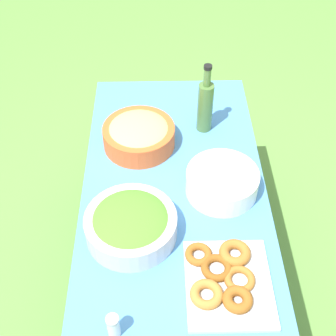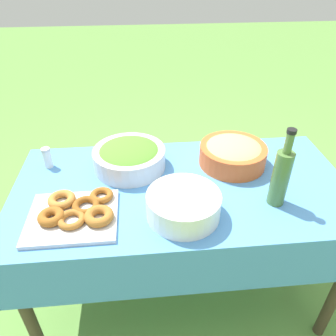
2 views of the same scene
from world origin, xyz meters
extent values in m
plane|color=#609342|center=(0.00, 0.00, 0.00)|extent=(14.00, 14.00, 0.00)
cube|color=#4C8CD1|center=(0.00, 0.00, 0.71)|extent=(1.42, 0.72, 0.02)
cube|color=#4C8CD1|center=(0.00, -0.35, 0.59)|extent=(1.42, 0.01, 0.22)
cube|color=#4C8CD1|center=(0.00, 0.35, 0.59)|extent=(1.42, 0.01, 0.22)
cube|color=#4C8CD1|center=(-0.71, 0.00, 0.59)|extent=(0.01, 0.72, 0.22)
cube|color=#4C8CD1|center=(0.71, 0.00, 0.59)|extent=(0.01, 0.72, 0.22)
cylinder|color=#473828|center=(-0.65, -0.30, 0.35)|extent=(0.05, 0.05, 0.70)
cylinder|color=#473828|center=(0.65, -0.30, 0.35)|extent=(0.05, 0.05, 0.70)
cylinder|color=#473828|center=(0.65, 0.30, 0.35)|extent=(0.05, 0.05, 0.70)
cylinder|color=silver|center=(0.22, -0.16, 0.77)|extent=(0.32, 0.32, 0.09)
ellipsoid|color=#51892D|center=(0.22, -0.16, 0.80)|extent=(0.28, 0.28, 0.07)
cylinder|color=#E05B28|center=(-0.25, -0.14, 0.77)|extent=(0.30, 0.30, 0.09)
ellipsoid|color=tan|center=(-0.25, -0.14, 0.80)|extent=(0.27, 0.27, 0.07)
cube|color=silver|center=(0.43, 0.16, 0.73)|extent=(0.33, 0.28, 0.02)
torus|color=#A36628|center=(0.43, 0.20, 0.75)|extent=(0.11, 0.11, 0.02)
torus|color=#A36628|center=(0.33, 0.19, 0.76)|extent=(0.15, 0.15, 0.03)
torus|color=#93561E|center=(0.50, 0.18, 0.76)|extent=(0.13, 0.13, 0.03)
torus|color=brown|center=(0.38, 0.13, 0.75)|extent=(0.15, 0.15, 0.03)
torus|color=#B27533|center=(0.48, 0.09, 0.75)|extent=(0.15, 0.15, 0.03)
torus|color=#93561E|center=(0.33, 0.07, 0.75)|extent=(0.12, 0.12, 0.03)
cylinder|color=white|center=(0.02, 0.18, 0.73)|extent=(0.28, 0.28, 0.01)
cylinder|color=white|center=(0.02, 0.18, 0.74)|extent=(0.28, 0.28, 0.01)
cylinder|color=white|center=(0.02, 0.18, 0.75)|extent=(0.28, 0.28, 0.01)
cylinder|color=white|center=(0.02, 0.18, 0.76)|extent=(0.28, 0.28, 0.01)
cylinder|color=white|center=(0.02, 0.18, 0.78)|extent=(0.28, 0.28, 0.01)
cylinder|color=white|center=(0.02, 0.18, 0.79)|extent=(0.28, 0.28, 0.01)
cylinder|color=white|center=(0.02, 0.18, 0.80)|extent=(0.28, 0.28, 0.01)
cylinder|color=white|center=(0.02, 0.18, 0.81)|extent=(0.28, 0.28, 0.01)
cylinder|color=#4C7238|center=(-0.35, 0.14, 0.84)|extent=(0.07, 0.07, 0.23)
cylinder|color=#4C7238|center=(-0.35, 0.14, 0.99)|extent=(0.03, 0.03, 0.08)
cylinder|color=black|center=(-0.35, 0.14, 1.04)|extent=(0.03, 0.03, 0.02)
cylinder|color=white|center=(0.59, -0.20, 0.77)|extent=(0.04, 0.04, 0.08)
cylinder|color=silver|center=(0.59, -0.20, 0.81)|extent=(0.04, 0.04, 0.01)
camera|label=1|loc=(1.22, -0.05, 2.08)|focal=50.00mm
camera|label=2|loc=(0.16, 1.09, 1.57)|focal=35.00mm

